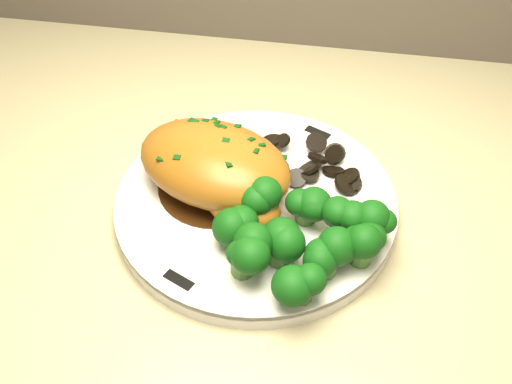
# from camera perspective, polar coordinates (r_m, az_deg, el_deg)

# --- Properties ---
(plate) EXTENTS (0.32, 0.32, 0.02)m
(plate) POSITION_cam_1_polar(r_m,az_deg,el_deg) (0.66, 0.00, -1.20)
(plate) COLOR silver
(plate) RESTS_ON counter
(rim_accent_0) EXTENTS (0.03, 0.02, 0.00)m
(rim_accent_0) POSITION_cam_1_polar(r_m,az_deg,el_deg) (0.73, 5.51, 5.26)
(rim_accent_0) COLOR black
(rim_accent_0) RESTS_ON plate
(rim_accent_1) EXTENTS (0.02, 0.03, 0.00)m
(rim_accent_1) POSITION_cam_1_polar(r_m,az_deg,el_deg) (0.71, -8.38, 3.49)
(rim_accent_1) COLOR black
(rim_accent_1) RESTS_ON plate
(rim_accent_2) EXTENTS (0.03, 0.02, 0.00)m
(rim_accent_2) POSITION_cam_1_polar(r_m,az_deg,el_deg) (0.59, -6.88, -7.80)
(rim_accent_2) COLOR black
(rim_accent_2) RESTS_ON plate
(rim_accent_3) EXTENTS (0.02, 0.03, 0.00)m
(rim_accent_3) POSITION_cam_1_polar(r_m,az_deg,el_deg) (0.61, 9.72, -5.25)
(rim_accent_3) COLOR black
(rim_accent_3) RESTS_ON plate
(gravy_pool) EXTENTS (0.12, 0.12, 0.00)m
(gravy_pool) POSITION_cam_1_polar(r_m,az_deg,el_deg) (0.67, -3.58, 0.53)
(gravy_pool) COLOR black
(gravy_pool) RESTS_ON plate
(chicken_breast) EXTENTS (0.19, 0.16, 0.06)m
(chicken_breast) POSITION_cam_1_polar(r_m,az_deg,el_deg) (0.64, -3.41, 2.11)
(chicken_breast) COLOR #985D1A
(chicken_breast) RESTS_ON plate
(mushroom_pile) EXTENTS (0.10, 0.08, 0.03)m
(mushroom_pile) POSITION_cam_1_polar(r_m,az_deg,el_deg) (0.68, 4.38, 2.51)
(mushroom_pile) COLOR black
(mushroom_pile) RESTS_ON plate
(broccoli_florets) EXTENTS (0.16, 0.12, 0.05)m
(broccoli_florets) POSITION_cam_1_polar(r_m,az_deg,el_deg) (0.59, 4.34, -3.63)
(broccoli_florets) COLOR #457531
(broccoli_florets) RESTS_ON plate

